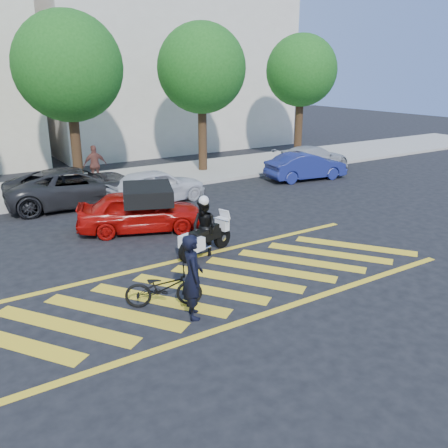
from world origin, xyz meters
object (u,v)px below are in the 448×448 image
parked_mid_right (156,186)px  parked_far_right (312,158)px  parked_mid_left (77,187)px  red_convertible (140,211)px  officer_bike (193,277)px  bicycle (164,288)px  parked_right (306,166)px  police_motorcycle (205,238)px  officer_moto (204,228)px

parked_mid_right → parked_far_right: parked_mid_right is taller
parked_mid_left → red_convertible: bearing=-162.6°
officer_bike → red_convertible: (1.33, 6.02, -0.26)m
bicycle → parked_right: 14.16m
bicycle → officer_bike: bearing=-131.5°
bicycle → red_convertible: red_convertible is taller
officer_bike → parked_mid_right: bearing=-1.4°
police_motorcycle → parked_mid_left: parked_mid_left is taller
parked_mid_right → parked_right: (8.01, 0.00, -0.04)m
police_motorcycle → red_convertible: size_ratio=0.51×
parked_mid_right → parked_right: bearing=-97.7°
officer_bike → parked_mid_left: officer_bike is taller
officer_bike → parked_far_right: 16.58m
police_motorcycle → parked_far_right: (10.92, 7.31, 0.15)m
bicycle → parked_mid_right: 8.89m
bicycle → parked_right: size_ratio=0.44×
parked_mid_left → parked_mid_right: 3.10m
officer_bike → parked_mid_right: 9.49m
officer_moto → parked_right: bearing=105.1°
officer_moto → parked_mid_right: bearing=150.9°
bicycle → parked_mid_right: bearing=1.7°
red_convertible → parked_mid_right: parked_mid_right is taller
bicycle → police_motorcycle: size_ratio=0.85×
police_motorcycle → officer_moto: 0.31m
officer_moto → red_convertible: bearing=175.9°
parked_right → parked_far_right: (1.72, 1.40, 0.00)m
parked_mid_left → parked_right: parked_mid_left is taller
officer_bike → police_motorcycle: officer_bike is taller
bicycle → parked_right: bearing=-29.5°
officer_bike → parked_right: 14.37m
parked_mid_right → police_motorcycle: bearing=161.0°
parked_right → police_motorcycle: bearing=130.7°
police_motorcycle → parked_far_right: size_ratio=0.45×
parked_far_right → parked_mid_left: bearing=84.5°
police_motorcycle → parked_right: parked_right is taller
police_motorcycle → parked_right: (9.20, 5.91, 0.15)m
parked_mid_left → parked_right: 10.87m
bicycle → officer_moto: bearing=-21.3°
officer_moto → parked_far_right: bearing=106.2°
red_convertible → parked_far_right: (11.65, 4.29, -0.03)m
officer_moto → parked_mid_left: size_ratio=0.30×
red_convertible → parked_right: red_convertible is taller
bicycle → officer_moto: officer_moto is taller
parked_mid_right → parked_right: size_ratio=1.03×
parked_mid_right → parked_far_right: (9.73, 1.40, -0.04)m
parked_mid_left → parked_right: bearing=-91.1°
parked_mid_left → officer_bike: bearing=-176.4°
red_convertible → parked_right: 10.35m
officer_bike → parked_right: (11.26, 8.91, -0.29)m
red_convertible → parked_mid_right: 3.47m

